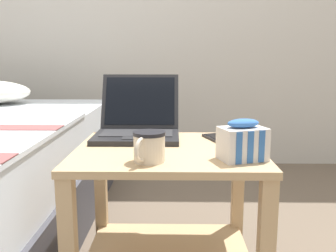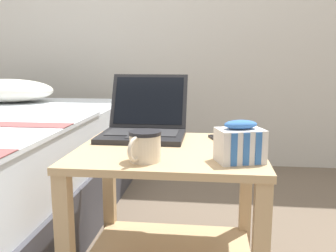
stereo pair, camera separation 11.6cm
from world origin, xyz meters
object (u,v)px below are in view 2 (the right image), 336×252
object	(u,v)px
mug_front_left	(145,145)
snack_bag	(240,143)
cell_phone	(225,139)
laptop	(144,124)

from	to	relation	value
mug_front_left	snack_bag	world-z (taller)	snack_bag
cell_phone	mug_front_left	bearing A→B (deg)	-128.56
laptop	mug_front_left	size ratio (longest dim) A/B	2.65
laptop	mug_front_left	xyz separation A→B (m)	(0.06, -0.35, 0.00)
laptop	cell_phone	size ratio (longest dim) A/B	2.01
mug_front_left	cell_phone	xyz separation A→B (m)	(0.23, 0.29, -0.04)
snack_bag	mug_front_left	bearing A→B (deg)	-174.57
snack_bag	laptop	bearing A→B (deg)	135.72
laptop	cell_phone	bearing A→B (deg)	-10.11
snack_bag	cell_phone	bearing A→B (deg)	96.75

